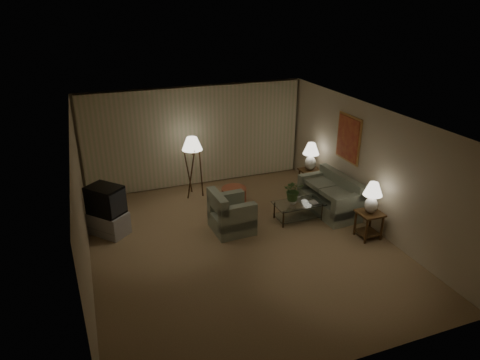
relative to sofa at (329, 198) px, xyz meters
name	(u,v)px	position (x,y,z in m)	size (l,w,h in m)	color
ground	(241,244)	(-2.50, -0.66, -0.36)	(7.00, 7.00, 0.00)	#9F7E57
room_shell	(219,143)	(-2.48, 0.85, 1.39)	(6.04, 7.02, 2.72)	#C3B796
sofa	(329,198)	(0.00, 0.00, 0.00)	(1.71, 1.00, 0.72)	gray
armchair	(232,215)	(-2.48, -0.03, 0.01)	(0.96, 0.92, 0.74)	gray
side_table_near	(369,221)	(0.15, -1.35, 0.05)	(0.49, 0.49, 0.60)	#321E0D
side_table_far	(309,176)	(0.15, 1.25, 0.04)	(0.52, 0.43, 0.60)	#321E0D
table_lamp_near	(372,195)	(0.15, -1.35, 0.65)	(0.40, 0.40, 0.69)	silver
table_lamp_far	(311,154)	(0.15, 1.25, 0.67)	(0.42, 0.42, 0.73)	silver
coffee_table	(298,208)	(-0.87, -0.10, -0.08)	(1.13, 0.62, 0.41)	silver
tv_cabinet	(109,223)	(-5.05, 0.77, -0.11)	(0.93, 0.95, 0.50)	#979699
crt_tv	(105,200)	(-5.05, 0.77, 0.45)	(0.86, 0.88, 0.62)	black
floor_lamp	(193,166)	(-2.81, 2.01, 0.47)	(0.51, 0.51, 1.59)	#321E0D
ottoman	(234,196)	(-1.99, 1.22, -0.15)	(0.62, 0.62, 0.41)	#AF5A3B
vase	(293,201)	(-1.02, -0.10, 0.14)	(0.16, 0.16, 0.16)	white
flowers	(294,188)	(-1.02, -0.10, 0.47)	(0.45, 0.39, 0.50)	#3F652D
book	(310,203)	(-0.62, -0.20, 0.06)	(0.17, 0.23, 0.02)	olive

